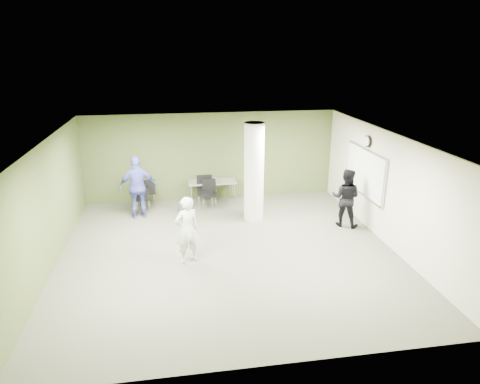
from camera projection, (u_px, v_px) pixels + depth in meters
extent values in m
plane|color=#595746|center=(229.00, 252.00, 10.43)|extent=(8.00, 8.00, 0.00)
plane|color=white|center=(228.00, 139.00, 9.52)|extent=(8.00, 8.00, 0.00)
cube|color=#4C612D|center=(212.00, 157.00, 13.71)|extent=(8.00, 2.80, 0.02)
cube|color=#4C612D|center=(48.00, 207.00, 9.37)|extent=(0.02, 8.00, 2.80)
cube|color=beige|center=(388.00, 189.00, 10.58)|extent=(0.02, 8.00, 2.80)
cylinder|color=silver|center=(254.00, 172.00, 11.99)|extent=(0.56, 0.56, 2.80)
cube|color=silver|center=(365.00, 172.00, 11.66)|extent=(0.04, 2.30, 1.30)
cube|color=white|center=(364.00, 172.00, 11.66)|extent=(0.02, 2.20, 1.20)
cylinder|color=black|center=(368.00, 141.00, 11.39)|extent=(0.05, 0.32, 0.32)
cylinder|color=white|center=(367.00, 141.00, 11.38)|extent=(0.02, 0.26, 0.26)
cube|color=gray|center=(212.00, 182.00, 13.51)|extent=(1.50, 0.67, 0.04)
cylinder|color=silver|center=(192.00, 196.00, 13.29)|extent=(0.04, 0.04, 0.67)
cylinder|color=silver|center=(234.00, 194.00, 13.48)|extent=(0.04, 0.04, 0.67)
cylinder|color=silver|center=(191.00, 191.00, 13.78)|extent=(0.04, 0.04, 0.67)
cylinder|color=silver|center=(232.00, 189.00, 13.97)|extent=(0.04, 0.04, 0.67)
cylinder|color=#224717|center=(198.00, 180.00, 13.23)|extent=(0.07, 0.07, 0.25)
cylinder|color=#B2B2B7|center=(215.00, 180.00, 13.29)|extent=(0.06, 0.06, 0.18)
cylinder|color=#4C4C4C|center=(183.00, 207.00, 12.88)|extent=(0.27, 0.27, 0.31)
cube|color=black|center=(148.00, 192.00, 13.35)|extent=(0.50, 0.50, 0.05)
cube|color=black|center=(148.00, 187.00, 13.09)|extent=(0.43, 0.10, 0.44)
cylinder|color=silver|center=(154.00, 196.00, 13.64)|extent=(0.02, 0.02, 0.42)
cylinder|color=silver|center=(142.00, 198.00, 13.53)|extent=(0.02, 0.02, 0.42)
cylinder|color=silver|center=(155.00, 200.00, 13.31)|extent=(0.02, 0.02, 0.42)
cylinder|color=silver|center=(143.00, 201.00, 13.20)|extent=(0.02, 0.02, 0.42)
cube|color=black|center=(142.00, 198.00, 12.86)|extent=(0.48, 0.48, 0.05)
cube|color=black|center=(142.00, 193.00, 12.61)|extent=(0.41, 0.10, 0.41)
cylinder|color=silver|center=(148.00, 203.00, 13.13)|extent=(0.02, 0.02, 0.40)
cylinder|color=silver|center=(136.00, 204.00, 13.03)|extent=(0.02, 0.02, 0.40)
cylinder|color=silver|center=(149.00, 206.00, 12.82)|extent=(0.02, 0.02, 0.40)
cylinder|color=silver|center=(137.00, 208.00, 12.72)|extent=(0.02, 0.02, 0.40)
cube|color=black|center=(209.00, 195.00, 13.09)|extent=(0.47, 0.47, 0.05)
cube|color=black|center=(209.00, 185.00, 13.20)|extent=(0.43, 0.06, 0.44)
cylinder|color=silver|center=(204.00, 204.00, 12.97)|extent=(0.02, 0.02, 0.42)
cylinder|color=silver|center=(216.00, 204.00, 13.01)|extent=(0.02, 0.02, 0.42)
cylinder|color=silver|center=(203.00, 200.00, 13.32)|extent=(0.02, 0.02, 0.42)
cylinder|color=silver|center=(215.00, 200.00, 13.35)|extent=(0.02, 0.02, 0.42)
cube|color=black|center=(205.00, 193.00, 13.12)|extent=(0.50, 0.50, 0.05)
cube|color=black|center=(204.00, 182.00, 13.24)|extent=(0.47, 0.05, 0.48)
cylinder|color=silver|center=(199.00, 203.00, 12.98)|extent=(0.02, 0.02, 0.46)
cylinder|color=silver|center=(213.00, 203.00, 13.04)|extent=(0.02, 0.02, 0.46)
cylinder|color=silver|center=(198.00, 199.00, 13.36)|extent=(0.02, 0.02, 0.46)
cylinder|color=silver|center=(211.00, 198.00, 13.42)|extent=(0.02, 0.02, 0.46)
imported|color=silver|center=(187.00, 230.00, 9.71)|extent=(0.68, 0.58, 1.59)
imported|color=black|center=(346.00, 198.00, 11.72)|extent=(1.00, 0.94, 1.63)
imported|color=#454DAB|center=(138.00, 187.00, 12.25)|extent=(1.13, 0.61, 1.84)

